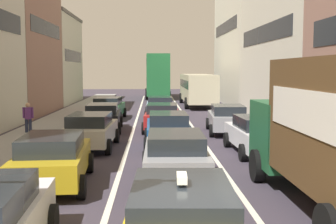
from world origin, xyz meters
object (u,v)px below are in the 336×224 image
Objects in this scene: sedan_left_lane_third at (91,130)px; sedan_left_lane_fourth at (103,116)px; sedan_centre_lane_second at (175,155)px; coupe_centre_lane_fourth at (162,116)px; wagon_left_lane_second at (53,158)px; bus_mid_queue_primary at (197,87)px; wagon_right_lane_far at (227,118)px; taxi_centre_lane_front at (181,223)px; sedan_right_lane_behind_truck at (258,134)px; sedan_centre_lane_fifth at (160,107)px; sedan_left_lane_fifth at (108,108)px; pedestrian_near_kerb at (28,117)px; bus_far_queue_secondary at (157,74)px; hatchback_centre_lane_third at (168,129)px.

sedan_left_lane_fourth is (-0.10, 5.35, 0.00)m from sedan_left_lane_third.
coupe_centre_lane_fourth is (-0.14, 10.94, 0.00)m from sedan_centre_lane_second.
wagon_left_lane_second is 0.42× the size of bus_mid_queue_primary.
taxi_centre_lane_front is at bearing 171.32° from wagon_right_lane_far.
wagon_left_lane_second is 8.38m from sedan_right_lane_behind_truck.
coupe_centre_lane_fourth is at bearing -20.60° from wagon_left_lane_second.
taxi_centre_lane_front reaches higher than sedan_left_lane_fourth.
sedan_centre_lane_fifth and sedan_right_lane_behind_truck have the same top height.
sedan_left_lane_fifth is 2.63× the size of pedestrian_near_kerb.
bus_far_queue_secondary reaches higher than sedan_left_lane_fifth.
bus_mid_queue_primary reaches higher than wagon_left_lane_second.
wagon_left_lane_second is 17.94m from sedan_centre_lane_fifth.
sedan_centre_lane_fifth is (-0.16, 11.40, 0.00)m from hatchback_centre_lane_third.
bus_mid_queue_primary is (6.75, 21.62, 0.96)m from sedan_left_lane_third.
bus_mid_queue_primary is at bearing -18.06° from wagon_left_lane_second.
coupe_centre_lane_fourth is at bearing 1.59° from sedan_centre_lane_second.
pedestrian_near_kerb reaches higher than wagon_left_lane_second.
hatchback_centre_lane_third is at bearing 144.60° from wagon_right_lane_far.
sedan_left_lane_fifth is at bearing 0.24° from sedan_left_lane_fourth.
sedan_left_lane_fifth is 14.26m from sedan_right_lane_behind_truck.
coupe_centre_lane_fourth is (-0.14, 5.02, 0.00)m from hatchback_centre_lane_third.
sedan_right_lane_behind_truck is (7.02, 4.59, 0.00)m from wagon_left_lane_second.
sedan_left_lane_third is 1.00× the size of sedan_left_lane_fourth.
sedan_right_lane_behind_truck is 23.00m from bus_mid_queue_primary.
coupe_centre_lane_fourth is at bearing -179.58° from sedan_centre_lane_fifth.
hatchback_centre_lane_third is 0.99× the size of sedan_right_lane_behind_truck.
sedan_centre_lane_fifth is 8.15m from wagon_right_lane_far.
wagon_right_lane_far is (-0.23, 5.64, 0.00)m from sedan_right_lane_behind_truck.
sedan_right_lane_behind_truck is (6.78, -1.35, 0.00)m from sedan_left_lane_third.
sedan_centre_lane_second is 5.53m from sedan_right_lane_behind_truck.
sedan_left_lane_fourth is (-3.18, 16.73, -0.00)m from taxi_centre_lane_front.
hatchback_centre_lane_third is at bearing -176.14° from coupe_centre_lane_fourth.
sedan_centre_lane_fifth is 0.98× the size of wagon_right_lane_far.
bus_far_queue_secondary reaches higher than hatchback_centre_lane_third.
sedan_left_lane_fourth is 2.63× the size of pedestrian_near_kerb.
bus_mid_queue_primary is (3.46, 27.27, 0.96)m from sedan_centre_lane_second.
sedan_centre_lane_fifth is 0.41× the size of bus_far_queue_secondary.
coupe_centre_lane_fourth is 28.02m from bus_far_queue_secondary.
taxi_centre_lane_front is at bearing -179.90° from sedan_centre_lane_fifth.
coupe_centre_lane_fourth and sedan_centre_lane_fifth have the same top height.
sedan_left_lane_fifth is (-0.35, 10.99, 0.00)m from sedan_left_lane_third.
hatchback_centre_lane_third is (0.19, 11.66, -0.00)m from taxi_centre_lane_front.
bus_mid_queue_primary reaches higher than sedan_left_lane_fourth.
sedan_right_lane_behind_truck is 2.62× the size of pedestrian_near_kerb.
bus_far_queue_secondary is (-3.58, 11.62, 1.07)m from bus_mid_queue_primary.
coupe_centre_lane_fourth is at bearing -28.98° from sedan_left_lane_third.
bus_far_queue_secondary is 30.12m from pedestrian_near_kerb.
sedan_left_lane_fifth is 0.42× the size of bus_mid_queue_primary.
pedestrian_near_kerb is (-6.89, -29.26, -1.88)m from bus_far_queue_secondary.
coupe_centre_lane_fourth and sedan_right_lane_behind_truck have the same top height.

